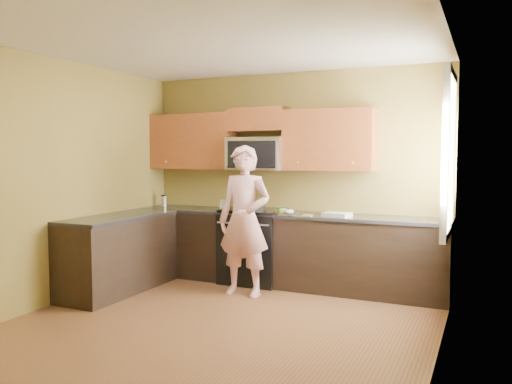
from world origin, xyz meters
The scene contains 25 objects.
floor centered at (0.00, 0.00, 0.00)m, with size 4.00×4.00×0.00m, color brown.
ceiling centered at (0.00, 0.00, 2.70)m, with size 4.00×4.00×0.00m, color white.
wall_back centered at (0.00, 2.00, 1.35)m, with size 4.00×4.00×0.00m, color olive.
wall_front centered at (0.00, -2.00, 1.35)m, with size 4.00×4.00×0.00m, color olive.
wall_left centered at (-2.00, 0.00, 1.35)m, with size 4.00×4.00×0.00m, color olive.
wall_right centered at (2.00, 0.00, 1.35)m, with size 4.00×4.00×0.00m, color olive.
cabinet_back_run centered at (0.00, 1.70, 0.44)m, with size 4.00×0.60×0.88m, color black.
cabinet_left_run centered at (-1.70, 0.60, 0.44)m, with size 0.60×1.60×0.88m, color black.
countertop_back centered at (0.00, 1.69, 0.90)m, with size 4.00×0.62×0.04m, color black.
countertop_left centered at (-1.69, 0.60, 0.90)m, with size 0.62×1.60×0.04m, color black.
stove centered at (-0.40, 1.68, 0.47)m, with size 0.76×0.65×0.95m, color black, non-canonical shape.
microwave centered at (-0.40, 1.80, 1.45)m, with size 0.76×0.40×0.42m, color silver, non-canonical shape.
upper_cab_left centered at (-1.39, 1.83, 1.45)m, with size 1.22×0.33×0.75m, color brown, non-canonical shape.
upper_cab_right centered at (0.54, 1.83, 1.45)m, with size 1.12×0.33×0.75m, color brown, non-canonical shape.
upper_cab_over_mw centered at (-0.40, 1.83, 2.10)m, with size 0.76×0.33×0.30m, color brown.
window centered at (1.98, 1.20, 1.65)m, with size 0.06×1.06×1.66m, color white, non-canonical shape.
woman centered at (-0.25, 1.08, 0.88)m, with size 0.64×0.42×1.76m, color #E77382.
frying_pan centered at (-0.28, 1.42, 0.95)m, with size 0.28×0.50×0.06m, color black, non-canonical shape.
butter_tub centered at (0.00, 1.63, 0.92)m, with size 0.13×0.13×0.09m, color yellow, non-canonical shape.
toast_slice centered at (0.40, 1.47, 0.93)m, with size 0.11×0.11×0.01m, color #B27F47.
napkin_a centered at (-0.27, 1.45, 0.95)m, with size 0.11×0.12×0.06m, color silver.
napkin_b centered at (0.13, 1.54, 0.95)m, with size 0.12×0.13×0.07m, color silver.
dish_towel centered at (0.73, 1.54, 0.95)m, with size 0.30×0.24×0.05m, color white.
travel_mug centered at (-1.82, 1.74, 0.92)m, with size 0.08×0.08×0.16m, color silver, non-canonical shape.
glass_b centered at (-0.92, 1.80, 0.98)m, with size 0.07×0.07×0.12m, color silver.
Camera 1 is at (2.35, -4.34, 1.66)m, focal length 36.38 mm.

